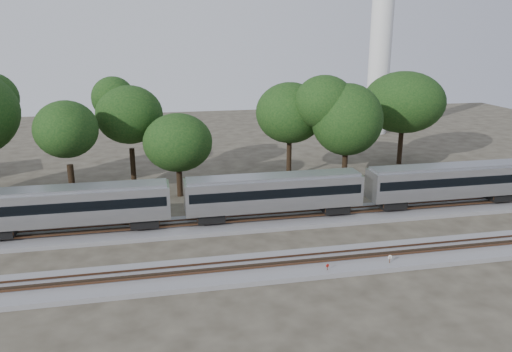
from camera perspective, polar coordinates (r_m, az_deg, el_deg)
The scene contains 13 objects.
ground at distance 43.91m, azimuth -1.71°, elevation -8.52°, with size 160.00×160.00×0.00m, color #383328.
track_far at distance 49.28m, azimuth -2.94°, elevation -5.44°, with size 160.00×5.00×0.73m.
track_near at distance 40.28m, azimuth -0.70°, elevation -10.58°, with size 160.00×5.00×0.73m.
train at distance 52.11m, azimuth 12.40°, elevation -1.08°, with size 110.05×3.14×4.63m.
switch_stand_red at distance 39.98m, azimuth 8.16°, elevation -10.35°, with size 0.28×0.14×0.93m.
switch_stand_white at distance 42.10m, azimuth 15.04°, elevation -9.20°, with size 0.34×0.06×1.08m.
switch_lever at distance 41.22m, azimuth 10.44°, elevation -10.29°, with size 0.50×0.30×0.30m, color #512D19.
tree_2 at distance 56.56m, azimuth -20.88°, elevation 4.99°, with size 8.56×8.56×12.07m.
tree_3 at distance 61.33m, azimuth -14.27°, elevation 6.78°, with size 9.02×9.02×12.71m.
tree_4 at distance 56.96m, azimuth -8.92°, elevation 3.78°, with size 6.43×6.43×9.07m.
tree_5 at distance 63.82m, azimuth 3.89°, elevation 7.21°, with size 8.59×8.59×12.11m.
tree_6 at distance 61.18m, azimuth 10.36°, elevation 6.35°, with size 8.33×8.33×11.74m.
tree_7 at distance 73.34m, azimuth 16.54°, elevation 8.07°, with size 9.01×9.01×12.70m.
Camera 1 is at (-6.83, -39.31, 18.33)m, focal length 35.00 mm.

